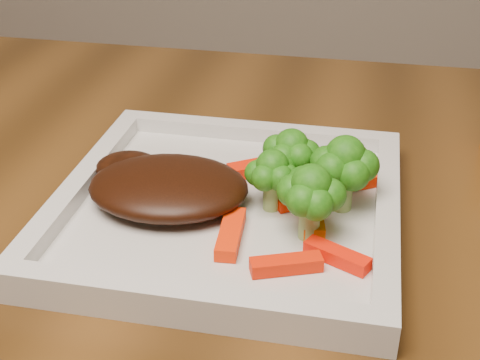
# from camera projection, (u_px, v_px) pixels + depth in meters

# --- Properties ---
(plate) EXTENTS (0.27, 0.27, 0.01)m
(plate) POSITION_uv_depth(u_px,v_px,m) (228.00, 212.00, 0.54)
(plate) COLOR silver
(plate) RESTS_ON dining_table
(steak) EXTENTS (0.14, 0.11, 0.03)m
(steak) POSITION_uv_depth(u_px,v_px,m) (168.00, 187.00, 0.54)
(steak) COLOR black
(steak) RESTS_ON plate
(broccoli_0) EXTENTS (0.06, 0.06, 0.07)m
(broccoli_0) POSITION_uv_depth(u_px,v_px,m) (291.00, 154.00, 0.54)
(broccoli_0) COLOR #127115
(broccoli_0) RESTS_ON plate
(broccoli_1) EXTENTS (0.07, 0.07, 0.06)m
(broccoli_1) POSITION_uv_depth(u_px,v_px,m) (344.00, 173.00, 0.52)
(broccoli_1) COLOR #2D6210
(broccoli_1) RESTS_ON plate
(broccoli_2) EXTENTS (0.07, 0.07, 0.06)m
(broccoli_2) POSITION_uv_depth(u_px,v_px,m) (310.00, 203.00, 0.49)
(broccoli_2) COLOR #166711
(broccoli_2) RESTS_ON plate
(broccoli_3) EXTENTS (0.06, 0.06, 0.06)m
(broccoli_3) POSITION_uv_depth(u_px,v_px,m) (272.00, 175.00, 0.52)
(broccoli_3) COLOR #226A11
(broccoli_3) RESTS_ON plate
(carrot_0) EXTENTS (0.05, 0.03, 0.01)m
(carrot_0) POSITION_uv_depth(u_px,v_px,m) (286.00, 264.00, 0.46)
(carrot_0) COLOR red
(carrot_0) RESTS_ON plate
(carrot_1) EXTENTS (0.05, 0.03, 0.01)m
(carrot_1) POSITION_uv_depth(u_px,v_px,m) (337.00, 256.00, 0.47)
(carrot_1) COLOR #FB1804
(carrot_1) RESTS_ON plate
(carrot_2) EXTENTS (0.02, 0.06, 0.01)m
(carrot_2) POSITION_uv_depth(u_px,v_px,m) (231.00, 234.00, 0.50)
(carrot_2) COLOR #FF2B04
(carrot_2) RESTS_ON plate
(carrot_3) EXTENTS (0.05, 0.04, 0.01)m
(carrot_3) POSITION_uv_depth(u_px,v_px,m) (360.00, 181.00, 0.56)
(carrot_3) COLOR #FF2E04
(carrot_3) RESTS_ON plate
(carrot_4) EXTENTS (0.06, 0.05, 0.01)m
(carrot_4) POSITION_uv_depth(u_px,v_px,m) (263.00, 166.00, 0.59)
(carrot_4) COLOR #F61E04
(carrot_4) RESTS_ON plate
(carrot_5) EXTENTS (0.03, 0.06, 0.01)m
(carrot_5) POSITION_uv_depth(u_px,v_px,m) (311.00, 214.00, 0.52)
(carrot_5) COLOR #E85A03
(carrot_5) RESTS_ON plate
(carrot_6) EXTENTS (0.06, 0.04, 0.01)m
(carrot_6) POSITION_uv_depth(u_px,v_px,m) (309.00, 197.00, 0.54)
(carrot_6) COLOR red
(carrot_6) RESTS_ON plate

